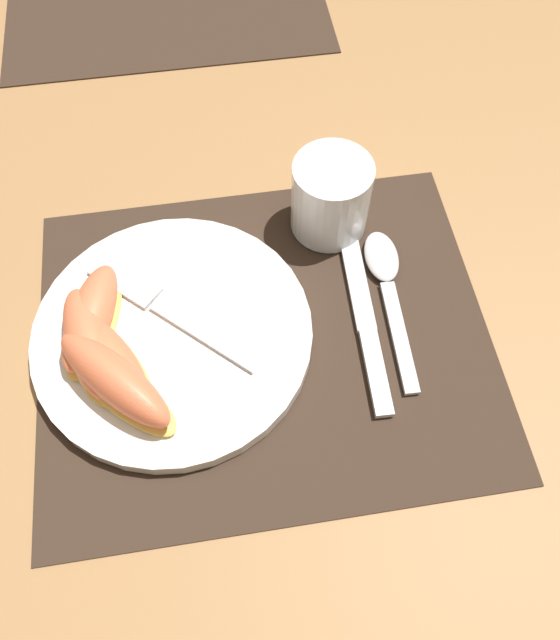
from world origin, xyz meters
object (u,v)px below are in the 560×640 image
(spoon, at_px, (386,277))
(citrus_wedge_2, at_px, (109,364))
(fork, at_px, (161,303))
(citrus_wedge_3, at_px, (115,381))
(juice_glass, at_px, (330,200))
(knife, at_px, (364,317))
(plate, at_px, (173,334))
(citrus_wedge_0, at_px, (91,318))
(citrus_wedge_1, at_px, (90,340))

(spoon, relative_size, citrus_wedge_2, 1.37)
(fork, bearing_deg, citrus_wedge_3, -116.25)
(juice_glass, distance_m, knife, 0.12)
(plate, relative_size, knife, 1.21)
(citrus_wedge_0, xyz_separation_m, citrus_wedge_2, (0.02, -0.05, 0.00))
(plate, xyz_separation_m, citrus_wedge_1, (-0.07, -0.01, 0.02))
(spoon, relative_size, fork, 1.17)
(juice_glass, relative_size, citrus_wedge_0, 0.67)
(fork, height_order, citrus_wedge_1, citrus_wedge_1)
(citrus_wedge_0, distance_m, citrus_wedge_1, 0.02)
(juice_glass, distance_m, fork, 0.20)
(spoon, bearing_deg, juice_glass, 118.94)
(citrus_wedge_1, bearing_deg, citrus_wedge_2, -58.32)
(knife, bearing_deg, citrus_wedge_2, -173.44)
(spoon, distance_m, citrus_wedge_3, 0.28)
(knife, distance_m, citrus_wedge_0, 0.25)
(plate, bearing_deg, fork, 105.90)
(spoon, distance_m, citrus_wedge_0, 0.28)
(knife, xyz_separation_m, fork, (-0.19, 0.03, 0.02))
(juice_glass, relative_size, citrus_wedge_3, 0.66)
(citrus_wedge_1, bearing_deg, fork, 29.87)
(plate, relative_size, citrus_wedge_2, 1.99)
(citrus_wedge_1, distance_m, citrus_wedge_2, 0.03)
(plate, distance_m, juice_glass, 0.20)
(citrus_wedge_2, bearing_deg, juice_glass, 32.96)
(citrus_wedge_1, bearing_deg, citrus_wedge_0, 87.82)
(knife, xyz_separation_m, citrus_wedge_3, (-0.23, -0.05, 0.03))
(citrus_wedge_0, bearing_deg, citrus_wedge_1, -92.18)
(spoon, bearing_deg, citrus_wedge_0, -176.27)
(knife, relative_size, citrus_wedge_2, 1.64)
(plate, xyz_separation_m, citrus_wedge_2, (-0.05, -0.03, 0.02))
(citrus_wedge_0, distance_m, citrus_wedge_3, 0.07)
(juice_glass, xyz_separation_m, citrus_wedge_2, (-0.22, -0.15, -0.01))
(fork, xyz_separation_m, citrus_wedge_2, (-0.05, -0.06, 0.01))
(citrus_wedge_2, bearing_deg, fork, 53.18)
(knife, relative_size, citrus_wedge_3, 1.73)
(plate, height_order, juice_glass, juice_glass)
(citrus_wedge_0, height_order, citrus_wedge_3, citrus_wedge_3)
(plate, bearing_deg, knife, -1.90)
(knife, distance_m, spoon, 0.05)
(citrus_wedge_2, bearing_deg, citrus_wedge_0, 107.35)
(citrus_wedge_0, relative_size, citrus_wedge_2, 0.94)
(citrus_wedge_3, bearing_deg, spoon, 18.41)
(knife, relative_size, citrus_wedge_0, 1.75)
(citrus_wedge_2, relative_size, citrus_wedge_3, 1.05)
(citrus_wedge_2, height_order, citrus_wedge_3, citrus_wedge_3)
(fork, bearing_deg, citrus_wedge_1, -150.13)
(citrus_wedge_0, bearing_deg, fork, 12.11)
(plate, relative_size, spoon, 1.45)
(spoon, height_order, citrus_wedge_2, citrus_wedge_2)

